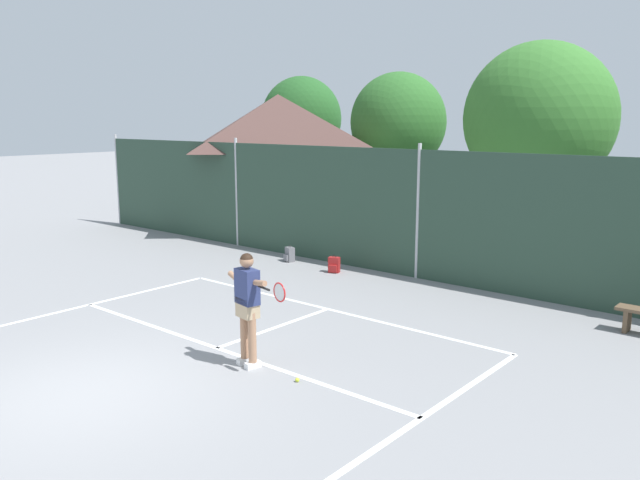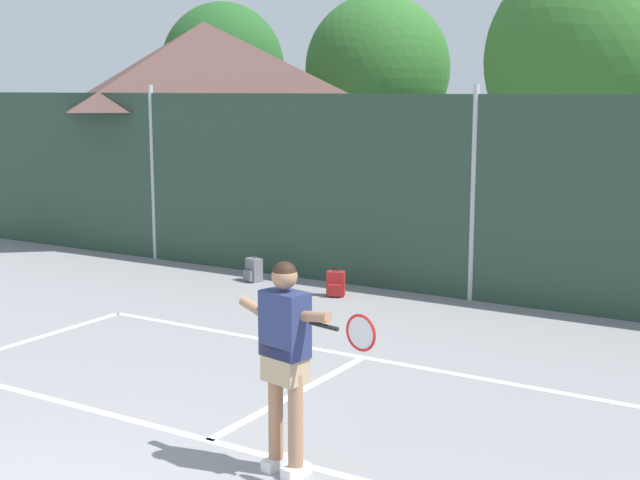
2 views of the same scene
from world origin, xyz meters
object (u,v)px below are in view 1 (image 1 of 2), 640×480
object	(u,v)px
tennis_player	(248,299)
tennis_ball	(297,380)
backpack_grey	(289,255)
backpack_red	(334,265)

from	to	relation	value
tennis_player	tennis_ball	distance (m)	1.48
backpack_grey	backpack_red	size ratio (longest dim) A/B	1.00
tennis_player	backpack_grey	world-z (taller)	tennis_player
tennis_player	backpack_red	size ratio (longest dim) A/B	4.01
tennis_player	backpack_grey	bearing A→B (deg)	127.84
backpack_grey	backpack_red	distance (m)	1.76
backpack_red	tennis_player	bearing A→B (deg)	-63.27
tennis_ball	backpack_red	world-z (taller)	backpack_red
tennis_player	tennis_ball	xyz separation A→B (m)	(1.02, 0.02, -1.08)
tennis_ball	backpack_red	xyz separation A→B (m)	(-3.96, 5.81, 0.16)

